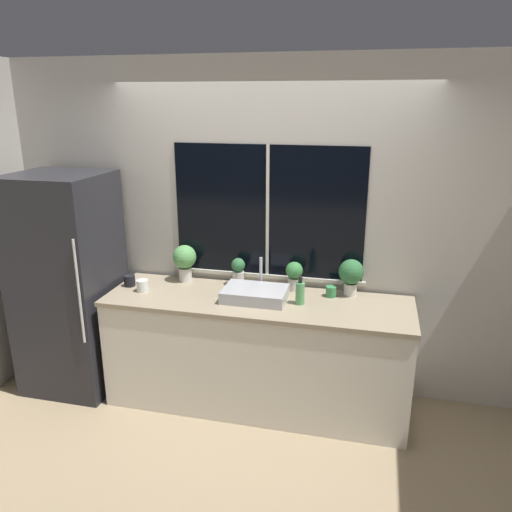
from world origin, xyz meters
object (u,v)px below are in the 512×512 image
object	(u,v)px
potted_plant_center_left	(238,271)
potted_plant_far_right	(351,274)
mug_black	(130,281)
potted_plant_center_right	(294,274)
mug_white	(142,286)
soap_bottle	(300,293)
refrigerator	(69,283)
potted_plant_far_left	(185,259)
mug_green	(331,291)
sink	(255,294)

from	to	relation	value
potted_plant_center_left	potted_plant_far_right	distance (m)	0.91
potted_plant_far_right	mug_black	distance (m)	1.79
potted_plant_center_right	potted_plant_far_right	world-z (taller)	potted_plant_far_right
mug_black	mug_white	world-z (taller)	mug_white
soap_bottle	mug_white	bearing A→B (deg)	-178.27
potted_plant_far_right	soap_bottle	distance (m)	0.46
refrigerator	potted_plant_far_left	size ratio (longest dim) A/B	5.88
mug_green	potted_plant_center_left	bearing A→B (deg)	174.63
sink	potted_plant_center_left	xyz separation A→B (m)	(-0.21, 0.27, 0.08)
potted_plant_far_left	potted_plant_center_left	bearing A→B (deg)	0.00
potted_plant_center_left	mug_green	size ratio (longest dim) A/B	2.80
mug_black	potted_plant_far_right	bearing A→B (deg)	7.27
mug_green	mug_white	xyz separation A→B (m)	(-1.48, -0.24, 0.01)
potted_plant_center_left	mug_white	bearing A→B (deg)	-156.38
soap_bottle	mug_white	world-z (taller)	soap_bottle
mug_green	refrigerator	bearing A→B (deg)	-173.50
mug_black	potted_plant_center_left	bearing A→B (deg)	14.67
refrigerator	potted_plant_center_left	world-z (taller)	refrigerator
refrigerator	mug_green	bearing A→B (deg)	6.50
potted_plant_far_right	potted_plant_center_left	bearing A→B (deg)	180.00
sink	mug_green	size ratio (longest dim) A/B	5.83
refrigerator	potted_plant_far_left	distance (m)	0.98
potted_plant_far_left	mug_black	bearing A→B (deg)	-150.47
potted_plant_center_right	mug_white	world-z (taller)	potted_plant_center_right
potted_plant_center_right	soap_bottle	distance (m)	0.29
refrigerator	potted_plant_far_right	world-z (taller)	refrigerator
mug_white	potted_plant_far_right	bearing A→B (deg)	10.85
mug_black	mug_white	distance (m)	0.18
potted_plant_far_left	mug_green	xyz separation A→B (m)	(1.23, -0.07, -0.15)
soap_bottle	potted_plant_center_right	bearing A→B (deg)	108.38
sink	soap_bottle	size ratio (longest dim) A/B	2.23
mug_green	mug_white	world-z (taller)	mug_white
mug_white	refrigerator	bearing A→B (deg)	-179.51
potted_plant_center_left	sink	bearing A→B (deg)	-52.04
potted_plant_far_right	mug_green	xyz separation A→B (m)	(-0.14, -0.07, -0.13)
soap_bottle	mug_black	world-z (taller)	soap_bottle
potted_plant_center_left	potted_plant_far_right	world-z (taller)	potted_plant_far_right
sink	potted_plant_center_right	world-z (taller)	sink
potted_plant_center_right	mug_green	distance (m)	0.33
soap_bottle	mug_green	size ratio (longest dim) A/B	2.61
soap_bottle	mug_green	xyz separation A→B (m)	(0.21, 0.20, -0.05)
mug_green	mug_black	bearing A→B (deg)	-174.60
potted_plant_center_right	potted_plant_far_right	distance (m)	0.45
potted_plant_center_right	mug_green	size ratio (longest dim) A/B	2.84
sink	mug_green	bearing A→B (deg)	19.01
sink	mug_black	size ratio (longest dim) A/B	5.25
refrigerator	potted_plant_far_right	distance (m)	2.31
sink	mug_black	distance (m)	1.07
potted_plant_far_left	potted_plant_center_left	xyz separation A→B (m)	(0.47, 0.00, -0.06)
potted_plant_far_right	soap_bottle	size ratio (longest dim) A/B	1.34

